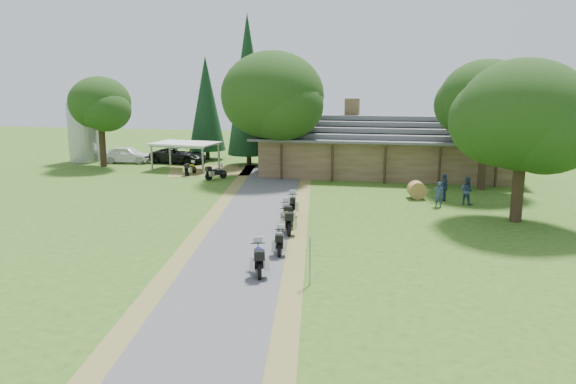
% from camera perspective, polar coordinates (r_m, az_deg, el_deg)
% --- Properties ---
extents(ground, '(120.00, 120.00, 0.00)m').
position_cam_1_polar(ground, '(25.30, -5.23, -6.63)').
color(ground, '#2B5718').
rests_on(ground, ground).
extents(driveway, '(51.95, 51.95, 0.00)m').
position_cam_1_polar(driveway, '(29.11, -3.98, -4.18)').
color(driveway, '#4B4B4E').
rests_on(driveway, ground).
extents(lodge, '(21.40, 9.40, 4.90)m').
position_cam_1_polar(lodge, '(47.38, 10.00, 4.76)').
color(lodge, brown).
rests_on(lodge, ground).
extents(silo, '(3.34, 3.34, 6.09)m').
position_cam_1_polar(silo, '(57.15, -20.01, 5.97)').
color(silo, gray).
rests_on(silo, ground).
extents(carport, '(5.87, 4.30, 2.36)m').
position_cam_1_polar(carport, '(49.95, -10.35, 3.62)').
color(carport, silver).
rests_on(carport, ground).
extents(car_white_sedan, '(2.86, 6.09, 1.98)m').
position_cam_1_polar(car_white_sedan, '(55.19, -16.04, 3.89)').
color(car_white_sedan, white).
rests_on(car_white_sedan, ground).
extents(car_dark_suv, '(3.26, 6.11, 2.23)m').
position_cam_1_polar(car_dark_suv, '(53.82, -11.05, 4.08)').
color(car_dark_suv, black).
rests_on(car_dark_suv, ground).
extents(motorcycle_row_a, '(1.18, 2.08, 1.36)m').
position_cam_1_polar(motorcycle_row_a, '(23.09, -3.00, -6.62)').
color(motorcycle_row_a, navy).
rests_on(motorcycle_row_a, ground).
extents(motorcycle_row_b, '(0.83, 1.80, 1.19)m').
position_cam_1_polar(motorcycle_row_b, '(25.71, -0.81, -4.90)').
color(motorcycle_row_b, '#999AA0').
rests_on(motorcycle_row_b, ground).
extents(motorcycle_row_c, '(1.24, 2.13, 1.39)m').
position_cam_1_polar(motorcycle_row_c, '(29.06, -0.10, -2.77)').
color(motorcycle_row_c, yellow).
rests_on(motorcycle_row_c, ground).
extents(motorcycle_row_d, '(1.14, 2.12, 1.38)m').
position_cam_1_polar(motorcycle_row_d, '(30.42, -0.10, -2.12)').
color(motorcycle_row_d, red).
rests_on(motorcycle_row_d, ground).
extents(motorcycle_row_e, '(0.93, 2.00, 1.32)m').
position_cam_1_polar(motorcycle_row_e, '(32.88, 0.44, -1.15)').
color(motorcycle_row_e, black).
rests_on(motorcycle_row_e, ground).
extents(motorcycle_carport_a, '(0.71, 1.71, 1.14)m').
position_cam_1_polar(motorcycle_carport_a, '(47.12, -9.86, 2.42)').
color(motorcycle_carport_a, '#C7AF02').
rests_on(motorcycle_carport_a, ground).
extents(motorcycle_carport_b, '(1.52, 1.83, 1.24)m').
position_cam_1_polar(motorcycle_carport_b, '(44.65, -7.33, 2.07)').
color(motorcycle_carport_b, gray).
rests_on(motorcycle_carport_b, ground).
extents(person_a, '(0.55, 0.42, 1.86)m').
position_cam_1_polar(person_a, '(35.98, 15.07, -0.00)').
color(person_a, navy).
rests_on(person_a, ground).
extents(person_b, '(0.73, 0.67, 2.08)m').
position_cam_1_polar(person_b, '(37.12, 17.70, 0.37)').
color(person_b, navy).
rests_on(person_b, ground).
extents(person_c, '(0.61, 0.71, 2.12)m').
position_cam_1_polar(person_c, '(37.76, 15.60, 0.70)').
color(person_c, navy).
rests_on(person_c, ground).
extents(hay_bale, '(1.30, 1.22, 1.13)m').
position_cam_1_polar(hay_bale, '(38.20, 12.95, 0.20)').
color(hay_bale, olive).
rests_on(hay_bale, ground).
extents(sign_post, '(0.35, 0.06, 1.96)m').
position_cam_1_polar(sign_post, '(21.64, 2.24, -7.03)').
color(sign_post, gray).
rests_on(sign_post, ground).
extents(oak_lodge_left, '(8.15, 8.15, 10.56)m').
position_cam_1_polar(oak_lodge_left, '(44.81, -1.56, 8.19)').
color(oak_lodge_left, black).
rests_on(oak_lodge_left, ground).
extents(oak_lodge_right, '(6.56, 6.56, 10.33)m').
position_cam_1_polar(oak_lodge_right, '(42.02, 19.45, 7.17)').
color(oak_lodge_right, black).
rests_on(oak_lodge_right, ground).
extents(oak_driveway, '(7.13, 7.13, 9.55)m').
position_cam_1_polar(oak_driveway, '(33.09, 22.69, 5.27)').
color(oak_driveway, black).
rests_on(oak_driveway, ground).
extents(oak_silo, '(5.46, 5.46, 9.24)m').
position_cam_1_polar(oak_silo, '(53.11, -18.51, 7.41)').
color(oak_silo, black).
rests_on(oak_silo, ground).
extents(cedar_near, '(3.88, 3.88, 13.54)m').
position_cam_1_polar(cedar_near, '(51.29, -4.08, 10.24)').
color(cedar_near, black).
rests_on(cedar_near, ground).
extents(cedar_far, '(3.55, 3.55, 10.00)m').
position_cam_1_polar(cedar_far, '(55.51, -8.29, 8.42)').
color(cedar_far, black).
rests_on(cedar_far, ground).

